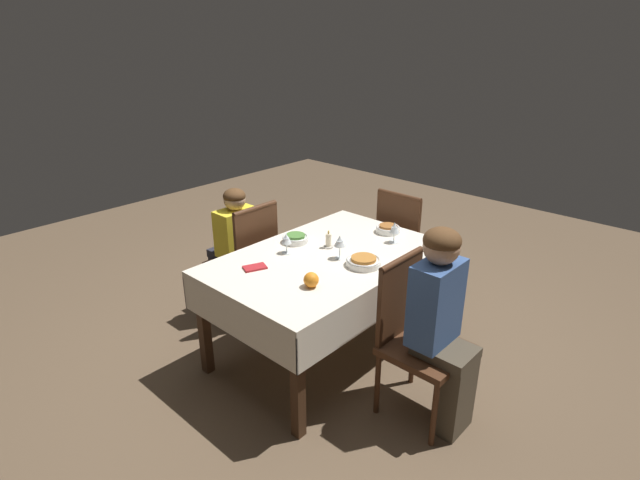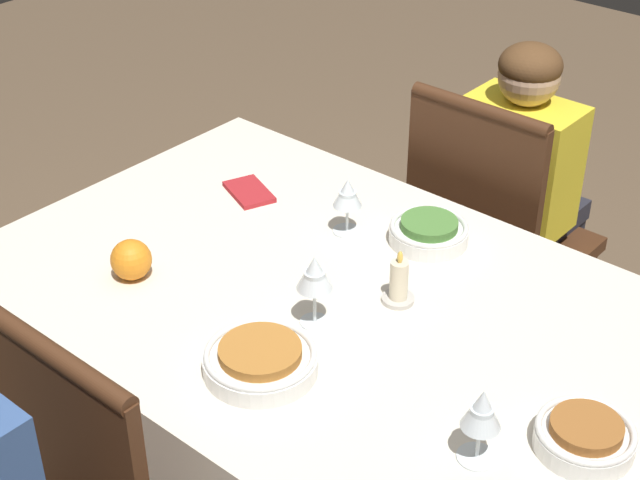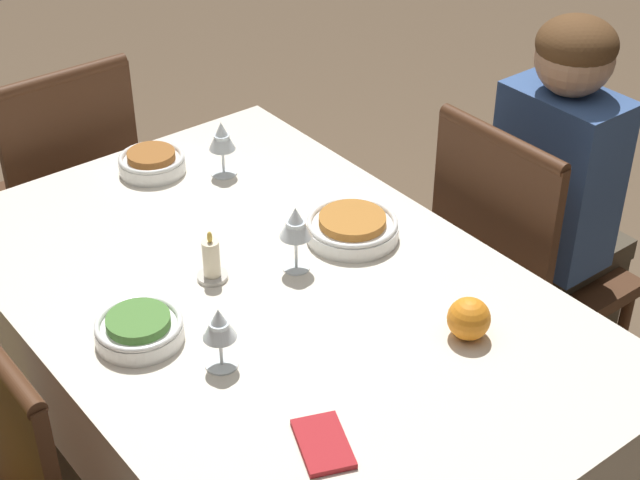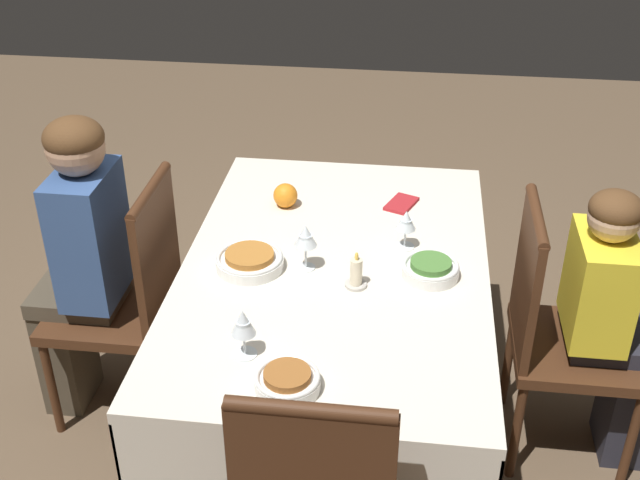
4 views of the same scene
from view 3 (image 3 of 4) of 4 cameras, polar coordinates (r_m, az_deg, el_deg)
The scene contains 13 objects.
dining_table at distance 2.15m, azimuth -2.75°, elevation -4.73°, with size 1.50×0.98×0.73m.
chair_north at distance 2.61m, azimuth 11.40°, elevation -1.44°, with size 0.42×0.42×0.94m.
chair_west at distance 2.95m, azimuth -14.74°, elevation 2.61°, with size 0.42×0.42×0.94m.
person_adult_denim at distance 2.63m, azimuth 14.07°, elevation 2.47°, with size 0.30×0.34×1.16m.
bowl_north at distance 2.26m, azimuth 1.89°, elevation 0.77°, with size 0.22×0.22×0.06m.
wine_glass_north at distance 2.10m, azimuth -1.43°, elevation 0.89°, with size 0.07×0.07×0.16m.
bowl_south at distance 1.99m, azimuth -10.48°, elevation -5.08°, with size 0.18×0.18×0.06m.
wine_glass_south at distance 1.86m, azimuth -5.89°, elevation -5.02°, with size 0.07×0.07×0.14m.
bowl_west at distance 2.55m, azimuth -9.76°, elevation 4.51°, with size 0.17×0.17×0.06m.
wine_glass_west at distance 2.48m, azimuth -5.74°, elevation 5.91°, with size 0.07×0.07×0.15m.
candle_centerpiece at distance 2.12m, azimuth -6.33°, elevation -1.33°, with size 0.07×0.07×0.12m.
orange_fruit at distance 1.98m, azimuth 8.65°, elevation -4.54°, with size 0.09×0.09×0.09m, color orange.
napkin_red_folded at distance 1.75m, azimuth 0.18°, elevation -11.77°, with size 0.16×0.13×0.01m.
Camera 3 is at (1.39, -0.95, 1.99)m, focal length 55.00 mm.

